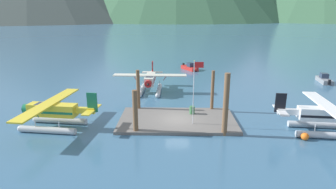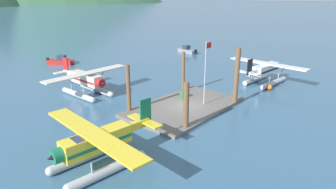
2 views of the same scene
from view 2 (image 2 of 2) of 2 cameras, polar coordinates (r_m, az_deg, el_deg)
The scene contains 14 objects.
ground_plane at distance 30.13m, azimuth 3.21°, elevation -2.68°, with size 1200.00×1200.00×0.00m, color #38607F.
dock_platform at distance 30.07m, azimuth 3.22°, elevation -2.41°, with size 12.24×7.21×0.30m, color #66605B.
piling_near_left at distance 24.60m, azimuth 3.54°, elevation -2.37°, with size 0.48×0.48×4.30m, color brown.
piling_near_right at distance 31.09m, azimuth 13.20°, elevation 3.35°, with size 0.52×0.52×5.99m, color brown.
piling_far_left at distance 28.27m, azimuth -7.69°, elevation 0.96°, with size 0.41×0.41×4.87m, color brown.
piling_far_right at distance 34.36m, azimuth 2.99°, elevation 4.31°, with size 0.37×0.37×4.85m, color brown.
flagpole at distance 29.44m, azimuth 7.40°, elevation 5.48°, with size 0.95×0.10×6.50m.
fuel_drum at distance 31.99m, azimuth 2.79°, elevation 0.05°, with size 0.62×0.62×0.88m.
mooring_buoy at distance 37.79m, azimuth 19.14°, elevation 1.35°, with size 0.70×0.70×0.70m, color orange.
seaplane_white_stbd_aft at distance 40.19m, azimuth 18.49°, elevation 4.25°, with size 7.96×10.49×3.84m.
seaplane_cream_bow_left at distance 34.93m, azimuth -15.58°, elevation 2.42°, with size 10.42×7.98×3.84m.
seaplane_yellow_port_aft at distance 20.17m, azimuth -13.67°, elevation -9.72°, with size 7.95×10.49×3.84m.
boat_red_open_north at distance 52.45m, azimuth -20.07°, elevation 6.10°, with size 3.46×4.37×1.50m.
boat_grey_open_east at distance 59.43m, azimuth 3.69°, elevation 8.59°, with size 2.18×4.86×1.50m.
Camera 2 is at (-22.60, -16.58, 11.04)m, focal length 31.31 mm.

